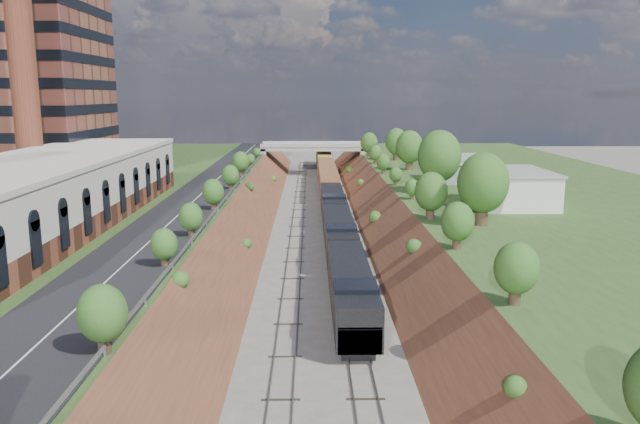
% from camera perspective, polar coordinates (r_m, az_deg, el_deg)
% --- Properties ---
extents(platform_left, '(44.00, 180.00, 5.00)m').
position_cam_1_polar(platform_left, '(90.47, -21.79, -0.16)').
color(platform_left, '#305021').
rests_on(platform_left, ground).
extents(platform_right, '(44.00, 180.00, 5.00)m').
position_cam_1_polar(platform_right, '(91.04, 20.86, -0.04)').
color(platform_right, '#305021').
rests_on(platform_right, ground).
extents(embankment_left, '(10.00, 180.00, 10.00)m').
position_cam_1_polar(embankment_left, '(85.66, -7.78, -1.77)').
color(embankment_left, brown).
rests_on(embankment_left, ground).
extents(embankment_right, '(10.00, 180.00, 10.00)m').
position_cam_1_polar(embankment_right, '(85.85, 6.97, -1.72)').
color(embankment_right, brown).
rests_on(embankment_right, ground).
extents(rail_left_track, '(1.58, 180.00, 0.18)m').
position_cam_1_polar(rail_left_track, '(85.04, -2.15, -1.71)').
color(rail_left_track, gray).
rests_on(rail_left_track, ground).
extents(rail_right_track, '(1.58, 180.00, 0.18)m').
position_cam_1_polar(rail_right_track, '(85.09, 1.36, -1.70)').
color(rail_right_track, gray).
rests_on(rail_right_track, ground).
extents(road, '(8.00, 180.00, 0.10)m').
position_cam_1_polar(road, '(85.38, -10.86, 1.54)').
color(road, black).
rests_on(road, platform_left).
extents(guardrail, '(0.10, 171.00, 0.70)m').
position_cam_1_polar(guardrail, '(84.49, -8.16, 1.88)').
color(guardrail, '#99999E').
rests_on(guardrail, platform_left).
extents(commercial_building, '(14.30, 62.30, 7.00)m').
position_cam_1_polar(commercial_building, '(67.56, -24.70, 1.33)').
color(commercial_building, brown).
rests_on(commercial_building, platform_left).
extents(smokestack, '(3.20, 3.20, 40.00)m').
position_cam_1_polar(smokestack, '(86.79, -25.71, 14.07)').
color(smokestack, brown).
rests_on(smokestack, platform_left).
extents(overpass, '(24.50, 8.30, 7.40)m').
position_cam_1_polar(overpass, '(145.66, -0.63, 5.41)').
color(overpass, gray).
rests_on(overpass, ground).
extents(white_building_near, '(9.00, 12.00, 4.00)m').
position_cam_1_polar(white_building_near, '(79.68, 16.82, 2.05)').
color(white_building_near, silver).
rests_on(white_building_near, platform_right).
extents(white_building_far, '(8.00, 10.00, 3.60)m').
position_cam_1_polar(white_building_far, '(100.57, 12.77, 3.84)').
color(white_building_far, silver).
rests_on(white_building_far, platform_right).
extents(tree_right_large, '(5.25, 5.25, 7.61)m').
position_cam_1_polar(tree_right_large, '(66.11, 14.68, 2.55)').
color(tree_right_large, '#473323').
rests_on(tree_right_large, platform_right).
extents(tree_left_crest, '(2.45, 2.45, 3.55)m').
position_cam_1_polar(tree_left_crest, '(45.85, -14.86, -3.95)').
color(tree_left_crest, '#473323').
rests_on(tree_left_crest, platform_left).
extents(freight_train, '(3.29, 131.85, 4.84)m').
position_cam_1_polar(freight_train, '(108.92, 0.85, 2.45)').
color(freight_train, black).
rests_on(freight_train, ground).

